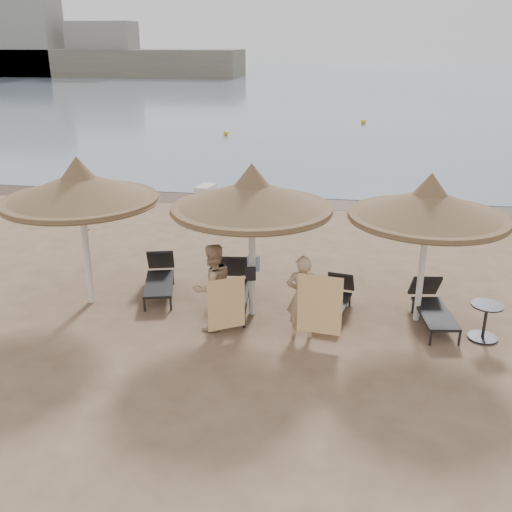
{
  "coord_description": "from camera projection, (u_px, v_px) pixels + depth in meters",
  "views": [
    {
      "loc": [
        2.34,
        -10.47,
        5.53
      ],
      "look_at": [
        0.39,
        1.2,
        1.01
      ],
      "focal_mm": 40.0,
      "sensor_mm": 36.0,
      "label": 1
    }
  ],
  "objects": [
    {
      "name": "lounger_far_right",
      "position": [
        432.0,
        305.0,
        11.79
      ],
      "size": [
        0.89,
        1.91,
        0.82
      ],
      "rotation": [
        0.0,
        0.0,
        0.15
      ],
      "color": "#232327",
      "rests_on": "ground"
    },
    {
      "name": "palapa_right",
      "position": [
        429.0,
        205.0,
        11.11
      ],
      "size": [
        3.16,
        3.16,
        3.14
      ],
      "rotation": [
        0.0,
        0.0,
        -0.13
      ],
      "color": "silver",
      "rests_on": "ground"
    },
    {
      "name": "ground",
      "position": [
        228.0,
        320.0,
        11.98
      ],
      "size": [
        160.0,
        160.0,
        0.0
      ],
      "primitive_type": "plane",
      "color": "#8B6C52",
      "rests_on": "ground"
    },
    {
      "name": "buoy_mid",
      "position": [
        363.0,
        122.0,
        39.27
      ],
      "size": [
        0.36,
        0.36,
        0.36
      ],
      "primitive_type": "sphere",
      "color": "gold",
      "rests_on": "ground"
    },
    {
      "name": "lounger_near_right",
      "position": [
        336.0,
        298.0,
        12.21
      ],
      "size": [
        0.84,
        1.73,
        0.74
      ],
      "rotation": [
        0.0,
        0.0,
        -0.18
      ],
      "color": "#232327",
      "rests_on": "ground"
    },
    {
      "name": "sea",
      "position": [
        340.0,
        78.0,
        85.68
      ],
      "size": [
        200.0,
        140.0,
        0.03
      ],
      "primitive_type": "cube",
      "color": "slate",
      "rests_on": "ground"
    },
    {
      "name": "towel_right",
      "position": [
        320.0,
        305.0,
        10.75
      ],
      "size": [
        0.86,
        0.13,
        1.2
      ],
      "rotation": [
        0.0,
        0.0,
        -0.12
      ],
      "color": "orange",
      "rests_on": "ground"
    },
    {
      "name": "buoy_left",
      "position": [
        226.0,
        133.0,
        34.53
      ],
      "size": [
        0.31,
        0.31,
        0.31
      ],
      "primitive_type": "sphere",
      "color": "gold",
      "rests_on": "ground"
    },
    {
      "name": "lounger_far_left",
      "position": [
        160.0,
        277.0,
        13.19
      ],
      "size": [
        1.09,
        1.97,
        0.84
      ],
      "rotation": [
        0.0,
        0.0,
        0.27
      ],
      "color": "#232327",
      "rests_on": "ground"
    },
    {
      "name": "pedal_boat",
      "position": [
        215.0,
        203.0,
        19.17
      ],
      "size": [
        2.2,
        1.58,
        0.93
      ],
      "rotation": [
        0.0,
        0.0,
        -0.21
      ],
      "color": "#2055B4",
      "rests_on": "ground"
    },
    {
      "name": "lounger_near_left",
      "position": [
        233.0,
        287.0,
        12.57
      ],
      "size": [
        0.93,
        2.14,
        0.93
      ],
      "rotation": [
        0.0,
        0.0,
        0.12
      ],
      "color": "#232327",
      "rests_on": "ground"
    },
    {
      "name": "bag_dark",
      "position": [
        251.0,
        274.0,
        11.76
      ],
      "size": [
        0.22,
        0.12,
        0.29
      ],
      "rotation": [
        0.0,
        0.0,
        0.29
      ],
      "color": "black",
      "rests_on": "ground"
    },
    {
      "name": "far_shore",
      "position": [
        174.0,
        57.0,
        86.52
      ],
      "size": [
        150.0,
        54.8,
        12.0
      ],
      "color": "#716A54",
      "rests_on": "ground"
    },
    {
      "name": "wet_sand_strip",
      "position": [
        283.0,
        202.0,
        20.64
      ],
      "size": [
        200.0,
        1.6,
        0.01
      ],
      "primitive_type": "cube",
      "color": "#483224",
      "rests_on": "ground"
    },
    {
      "name": "person_left",
      "position": [
        213.0,
        281.0,
        11.26
      ],
      "size": [
        1.13,
        1.13,
        2.11
      ],
      "primitive_type": "imported",
      "rotation": [
        0.0,
        0.0,
        3.91
      ],
      "color": "tan",
      "rests_on": "ground"
    },
    {
      "name": "palapa_left",
      "position": [
        79.0,
        188.0,
        11.88
      ],
      "size": [
        3.32,
        3.32,
        3.29
      ],
      "rotation": [
        0.0,
        0.0,
        -0.26
      ],
      "color": "silver",
      "rests_on": "ground"
    },
    {
      "name": "bag_patterned",
      "position": [
        254.0,
        263.0,
        12.04
      ],
      "size": [
        0.28,
        0.15,
        0.33
      ],
      "rotation": [
        0.0,
        0.0,
        -0.24
      ],
      "color": "silver",
      "rests_on": "ground"
    },
    {
      "name": "side_table",
      "position": [
        485.0,
        323.0,
        11.12
      ],
      "size": [
        0.61,
        0.61,
        0.74
      ],
      "rotation": [
        0.0,
        0.0,
        -0.42
      ],
      "color": "#232327",
      "rests_on": "ground"
    },
    {
      "name": "palapa_center",
      "position": [
        252.0,
        196.0,
        11.34
      ],
      "size": [
        3.3,
        3.3,
        3.27
      ],
      "rotation": [
        0.0,
        0.0,
        0.08
      ],
      "color": "silver",
      "rests_on": "ground"
    },
    {
      "name": "person_right",
      "position": [
        303.0,
        290.0,
        10.98
      ],
      "size": [
        0.92,
        0.6,
        1.99
      ],
      "primitive_type": "imported",
      "rotation": [
        0.0,
        0.0,
        3.15
      ],
      "color": "tan",
      "rests_on": "ground"
    },
    {
      "name": "towel_left",
      "position": [
        226.0,
        304.0,
        11.0
      ],
      "size": [
        0.66,
        0.42,
        1.07
      ],
      "rotation": [
        0.0,
        0.0,
        0.56
      ],
      "color": "orange",
      "rests_on": "ground"
    }
  ]
}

